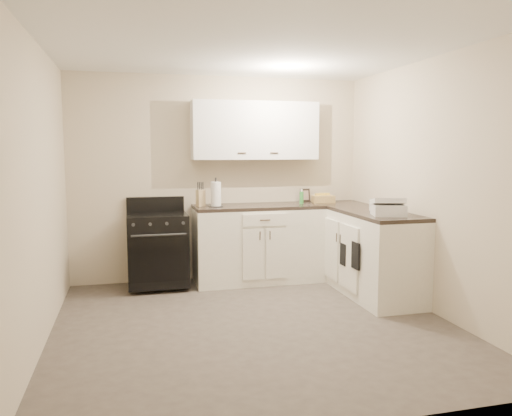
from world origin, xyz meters
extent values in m
plane|color=#473F38|center=(0.00, 0.00, 0.00)|extent=(3.60, 3.60, 0.00)
plane|color=white|center=(0.00, 0.00, 2.50)|extent=(3.60, 3.60, 0.00)
plane|color=beige|center=(0.00, 1.80, 1.25)|extent=(3.60, 0.00, 3.60)
plane|color=beige|center=(1.80, 0.00, 1.25)|extent=(0.00, 3.60, 3.60)
plane|color=beige|center=(-1.80, 0.00, 1.25)|extent=(0.00, 3.60, 3.60)
plane|color=beige|center=(0.00, -1.80, 1.25)|extent=(3.60, 0.00, 3.60)
cube|color=white|center=(0.43, 1.50, 0.45)|extent=(1.55, 0.60, 0.90)
cube|color=white|center=(1.50, 0.85, 0.45)|extent=(0.60, 1.90, 0.90)
cube|color=black|center=(0.43, 1.50, 0.92)|extent=(1.55, 0.60, 0.04)
cube|color=black|center=(1.50, 0.85, 0.92)|extent=(0.60, 1.90, 0.04)
cube|color=white|center=(0.43, 1.65, 1.84)|extent=(1.55, 0.30, 0.70)
cube|color=black|center=(-0.79, 1.48, 0.46)|extent=(0.68, 0.58, 0.82)
cube|color=#D3BB82|center=(-0.27, 1.54, 1.04)|extent=(0.11, 0.11, 0.20)
cylinder|color=white|center=(-0.10, 1.46, 1.09)|extent=(0.13, 0.13, 0.29)
cylinder|color=green|center=(0.98, 1.50, 1.02)|extent=(0.06, 0.06, 0.15)
cube|color=black|center=(1.12, 1.75, 1.02)|extent=(0.14, 0.06, 0.17)
cube|color=tan|center=(1.30, 1.57, 0.99)|extent=(0.29, 0.21, 0.09)
cube|color=white|center=(1.47, 0.23, 1.00)|extent=(0.39, 0.38, 0.12)
cylinder|color=silver|center=(1.52, 0.67, 1.00)|extent=(0.10, 0.10, 0.13)
cube|color=black|center=(1.18, 0.36, 0.51)|extent=(0.02, 0.16, 0.28)
cube|color=black|center=(1.18, 0.67, 0.46)|extent=(0.02, 0.14, 0.24)
camera|label=1|loc=(-1.08, -4.32, 1.61)|focal=35.00mm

